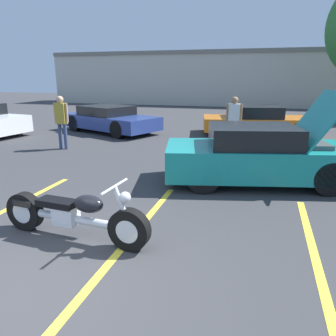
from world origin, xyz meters
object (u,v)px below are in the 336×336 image
parked_car_mid_right_row (258,121)px  spectator_by_show_car (61,118)px  show_car_hood_open (259,155)px  spectator_near_motorcycle (234,118)px  parked_car_mid_left_row (109,119)px  motorcycle (73,215)px

parked_car_mid_right_row → spectator_by_show_car: size_ratio=2.78×
show_car_hood_open → spectator_by_show_car: show_car_hood_open is taller
parked_car_mid_right_row → spectator_near_motorcycle: spectator_near_motorcycle is taller
show_car_hood_open → parked_car_mid_left_row: show_car_hood_open is taller
parked_car_mid_right_row → spectator_by_show_car: (-6.19, -4.87, 0.49)m
motorcycle → spectator_by_show_car: (-3.82, 5.52, 0.68)m
motorcycle → parked_car_mid_right_row: parked_car_mid_right_row is taller
parked_car_mid_left_row → spectator_by_show_car: spectator_by_show_car is taller
parked_car_mid_right_row → spectator_by_show_car: spectator_by_show_car is taller
motorcycle → parked_car_mid_right_row: 10.66m
parked_car_mid_right_row → spectator_near_motorcycle: 3.41m
show_car_hood_open → spectator_by_show_car: (-6.41, 1.95, 0.40)m
motorcycle → parked_car_mid_right_row: (2.38, 10.39, 0.19)m
spectator_near_motorcycle → spectator_by_show_car: (-5.49, -1.57, 0.02)m
motorcycle → show_car_hood_open: (2.59, 3.56, 0.27)m
parked_car_mid_left_row → parked_car_mid_right_row: bearing=34.3°
motorcycle → spectator_by_show_car: size_ratio=1.40×
motorcycle → spectator_near_motorcycle: 7.31m
motorcycle → parked_car_mid_left_row: (-3.89, 9.15, 0.18)m
parked_car_mid_left_row → spectator_near_motorcycle: (5.56, -2.07, 0.48)m
show_car_hood_open → spectator_near_motorcycle: (-0.92, 3.52, 0.39)m
motorcycle → show_car_hood_open: bearing=58.3°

